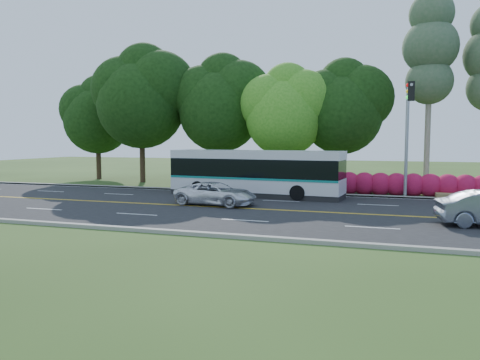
% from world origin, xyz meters
% --- Properties ---
extents(ground, '(120.00, 120.00, 0.00)m').
position_xyz_m(ground, '(0.00, 0.00, 0.00)').
color(ground, '#2C4416').
rests_on(ground, ground).
extents(road, '(60.00, 14.00, 0.02)m').
position_xyz_m(road, '(0.00, 0.00, 0.01)').
color(road, black).
rests_on(road, ground).
extents(curb_north, '(60.00, 0.30, 0.15)m').
position_xyz_m(curb_north, '(0.00, 7.15, 0.07)').
color(curb_north, gray).
rests_on(curb_north, ground).
extents(curb_south, '(60.00, 0.30, 0.15)m').
position_xyz_m(curb_south, '(0.00, -7.15, 0.07)').
color(curb_south, gray).
rests_on(curb_south, ground).
extents(grass_verge, '(60.00, 4.00, 0.10)m').
position_xyz_m(grass_verge, '(0.00, 9.00, 0.05)').
color(grass_verge, '#2C4416').
rests_on(grass_verge, ground).
extents(lane_markings, '(57.60, 13.82, 0.00)m').
position_xyz_m(lane_markings, '(-0.09, 0.00, 0.02)').
color(lane_markings, gold).
rests_on(lane_markings, road).
extents(tree_row, '(44.70, 9.10, 13.84)m').
position_xyz_m(tree_row, '(-5.15, 12.13, 6.73)').
color(tree_row, '#2F2014').
rests_on(tree_row, ground).
extents(bougainvillea_hedge, '(9.50, 2.25, 1.50)m').
position_xyz_m(bougainvillea_hedge, '(7.18, 8.15, 0.72)').
color(bougainvillea_hedge, maroon).
rests_on(bougainvillea_hedge, ground).
extents(traffic_signal, '(0.42, 6.10, 7.00)m').
position_xyz_m(traffic_signal, '(6.49, 5.40, 4.67)').
color(traffic_signal, '#95979D').
rests_on(traffic_signal, ground).
extents(transit_bus, '(11.31, 3.40, 2.91)m').
position_xyz_m(transit_bus, '(-2.62, 5.33, 1.46)').
color(transit_bus, silver).
rests_on(transit_bus, road).
extents(suv, '(4.71, 2.51, 1.26)m').
position_xyz_m(suv, '(-3.52, 0.71, 0.65)').
color(suv, white).
rests_on(suv, road).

